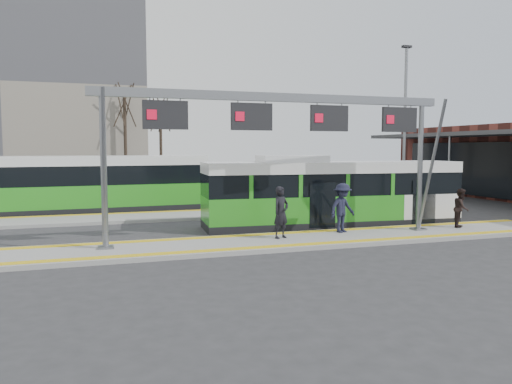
% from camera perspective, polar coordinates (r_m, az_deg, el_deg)
% --- Properties ---
extents(ground, '(120.00, 120.00, 0.00)m').
position_cam_1_polar(ground, '(18.14, 4.35, -5.80)').
color(ground, '#2D2D30').
rests_on(ground, ground).
extents(platform_main, '(22.00, 3.00, 0.15)m').
position_cam_1_polar(platform_main, '(18.12, 4.35, -5.56)').
color(platform_main, gray).
rests_on(platform_main, ground).
extents(platform_second, '(20.00, 3.00, 0.15)m').
position_cam_1_polar(platform_second, '(24.85, -11.42, -2.77)').
color(platform_second, gray).
rests_on(platform_second, ground).
extents(tactile_main, '(22.00, 2.65, 0.02)m').
position_cam_1_polar(tactile_main, '(18.11, 4.35, -5.30)').
color(tactile_main, yellow).
rests_on(tactile_main, platform_main).
extents(tactile_second, '(20.00, 0.35, 0.02)m').
position_cam_1_polar(tactile_second, '(25.97, -11.72, -2.25)').
color(tactile_second, yellow).
rests_on(tactile_second, platform_second).
extents(gantry, '(13.00, 1.68, 5.20)m').
position_cam_1_polar(gantry, '(17.94, 3.09, 7.89)').
color(gantry, slate).
rests_on(gantry, platform_main).
extents(apartment_block, '(24.50, 12.50, 18.40)m').
position_cam_1_polar(apartment_block, '(53.27, -26.20, 10.78)').
color(apartment_block, gray).
rests_on(apartment_block, ground).
extents(hero_bus, '(11.40, 3.14, 3.10)m').
position_cam_1_polar(hero_bus, '(22.02, 8.65, -0.20)').
color(hero_bus, black).
rests_on(hero_bus, ground).
extents(bg_bus_green, '(12.10, 3.13, 3.00)m').
position_cam_1_polar(bg_bus_green, '(27.89, -18.13, 0.83)').
color(bg_bus_green, black).
rests_on(bg_bus_green, ground).
extents(passenger_a, '(0.81, 0.69, 1.88)m').
position_cam_1_polar(passenger_a, '(18.05, 2.88, -2.34)').
color(passenger_a, black).
rests_on(passenger_a, platform_main).
extents(passenger_b, '(0.98, 0.97, 1.60)m').
position_cam_1_polar(passenger_b, '(22.18, 22.41, -1.70)').
color(passenger_b, black).
rests_on(passenger_b, platform_main).
extents(passenger_c, '(1.40, 1.08, 1.91)m').
position_cam_1_polar(passenger_c, '(19.55, 9.84, -1.80)').
color(passenger_c, '#1A1B2F').
rests_on(passenger_c, platform_main).
extents(tree_left, '(1.40, 1.40, 9.38)m').
position_cam_1_polar(tree_left, '(45.94, -14.79, 9.50)').
color(tree_left, '#382B21').
rests_on(tree_left, ground).
extents(tree_mid, '(1.40, 1.40, 8.89)m').
position_cam_1_polar(tree_mid, '(49.38, -10.88, 8.82)').
color(tree_mid, '#382B21').
rests_on(tree_mid, ground).
extents(lamp_east, '(0.50, 0.25, 8.80)m').
position_cam_1_polar(lamp_east, '(28.00, 16.63, 7.36)').
color(lamp_east, slate).
rests_on(lamp_east, ground).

